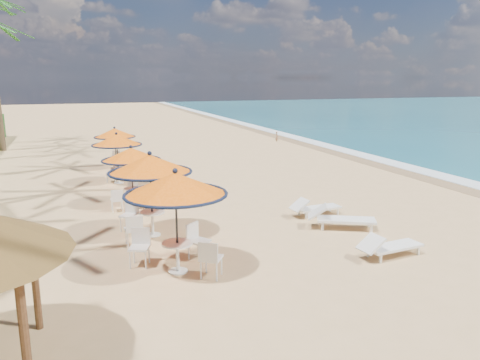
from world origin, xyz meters
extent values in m
plane|color=tan|center=(0.00, 0.00, 0.00)|extent=(160.00, 160.00, 0.00)
cube|color=white|center=(9.30, 10.00, 0.00)|extent=(1.20, 140.00, 0.04)
cube|color=olive|center=(8.40, 10.00, 0.00)|extent=(1.40, 140.00, 0.02)
cylinder|color=black|center=(-4.84, 0.30, 1.22)|extent=(0.05, 0.05, 2.43)
cone|color=orange|center=(-4.84, 0.30, 2.17)|extent=(2.43, 2.43, 0.53)
torus|color=black|center=(-4.84, 0.30, 1.93)|extent=(2.44, 2.44, 0.07)
sphere|color=black|center=(-4.84, 0.30, 2.48)|extent=(0.13, 0.13, 0.13)
cylinder|color=white|center=(-4.84, 0.30, 0.72)|extent=(0.74, 0.74, 0.04)
cylinder|color=white|center=(-4.84, 0.30, 0.37)|extent=(0.08, 0.08, 0.74)
cylinder|color=black|center=(-4.97, 3.18, 1.21)|extent=(0.05, 0.05, 2.42)
cone|color=orange|center=(-4.97, 3.18, 2.16)|extent=(2.42, 2.42, 0.53)
torus|color=black|center=(-4.97, 3.18, 1.91)|extent=(2.42, 2.42, 0.07)
sphere|color=black|center=(-4.97, 3.18, 2.46)|extent=(0.13, 0.13, 0.13)
cylinder|color=white|center=(-4.97, 3.18, 0.72)|extent=(0.74, 0.74, 0.04)
cylinder|color=white|center=(-4.97, 3.18, 0.37)|extent=(0.08, 0.08, 0.74)
cylinder|color=black|center=(-5.09, 6.76, 1.06)|extent=(0.05, 0.05, 2.13)
cone|color=orange|center=(-5.09, 6.76, 1.90)|extent=(2.13, 2.13, 0.46)
torus|color=black|center=(-5.09, 6.76, 1.68)|extent=(2.13, 2.13, 0.06)
sphere|color=black|center=(-5.09, 6.76, 2.16)|extent=(0.11, 0.11, 0.11)
cylinder|color=white|center=(-5.09, 6.76, 0.63)|extent=(0.65, 0.65, 0.04)
cylinder|color=white|center=(-5.09, 6.76, 0.32)|extent=(0.07, 0.07, 0.65)
cylinder|color=black|center=(-5.23, 10.71, 1.08)|extent=(0.05, 0.05, 2.17)
cone|color=orange|center=(-5.23, 10.71, 1.93)|extent=(2.17, 2.17, 0.47)
torus|color=black|center=(-5.23, 10.71, 1.71)|extent=(2.17, 2.17, 0.07)
sphere|color=black|center=(-5.23, 10.71, 2.20)|extent=(0.11, 0.11, 0.11)
cylinder|color=white|center=(-5.23, 10.71, 0.64)|extent=(0.66, 0.66, 0.04)
cylinder|color=white|center=(-5.23, 10.71, 0.33)|extent=(0.08, 0.08, 0.66)
cylinder|color=black|center=(-5.01, 14.21, 1.04)|extent=(0.05, 0.05, 2.07)
cone|color=orange|center=(-5.01, 14.21, 1.85)|extent=(2.07, 2.07, 0.45)
torus|color=black|center=(-5.01, 14.21, 1.64)|extent=(2.08, 2.08, 0.06)
sphere|color=black|center=(-5.01, 14.21, 2.11)|extent=(0.11, 0.11, 0.11)
cylinder|color=white|center=(-5.01, 14.21, 0.61)|extent=(0.63, 0.63, 0.04)
cylinder|color=white|center=(-5.01, 14.21, 0.32)|extent=(0.07, 0.07, 0.63)
cube|color=white|center=(0.69, -0.58, 0.26)|extent=(1.62, 0.73, 0.06)
cube|color=white|center=(-0.09, -0.67, 0.46)|extent=(0.58, 0.62, 0.39)
cube|color=white|center=(0.69, -0.58, 0.11)|extent=(0.06, 0.06, 0.22)
cube|color=white|center=(0.75, 1.78, 0.29)|extent=(1.87, 1.38, 0.07)
cube|color=white|center=(-0.04, 2.19, 0.52)|extent=(0.82, 0.84, 0.44)
cube|color=white|center=(0.75, 1.78, 0.12)|extent=(0.06, 0.06, 0.25)
cube|color=white|center=(0.67, 3.38, 0.25)|extent=(1.56, 0.66, 0.06)
cube|color=white|center=(-0.09, 3.33, 0.45)|extent=(0.55, 0.59, 0.38)
cube|color=white|center=(0.67, 3.38, 0.11)|extent=(0.05, 0.05, 0.22)
cylinder|color=brown|center=(-7.83, -1.38, 1.01)|extent=(0.13, 0.13, 2.02)
cylinder|color=brown|center=(-7.83, -3.50, 1.01)|extent=(0.13, 0.13, 2.02)
imported|color=#986D4D|center=(6.93, 20.82, 0.41)|extent=(0.22, 0.31, 0.81)
camera|label=1|loc=(-6.98, -10.09, 4.56)|focal=35.00mm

